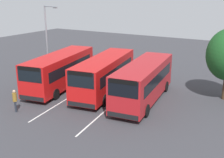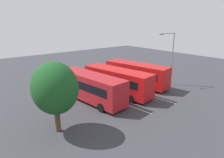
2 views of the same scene
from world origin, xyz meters
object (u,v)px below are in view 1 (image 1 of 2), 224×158
object	(u,v)px
bus_far_left	(60,70)
bus_center_left	(104,74)
pedestrian	(15,99)
bus_center_right	(144,81)
street_lamp	(48,36)

from	to	relation	value
bus_far_left	bus_center_left	size ratio (longest dim) A/B	1.00
bus_far_left	pedestrian	bearing A→B (deg)	-2.91
bus_far_left	bus_center_right	size ratio (longest dim) A/B	1.01
bus_far_left	street_lamp	bearing A→B (deg)	-135.74
bus_center_right	pedestrian	xyz separation A→B (m)	(7.08, -7.51, -0.72)
bus_far_left	street_lamp	size ratio (longest dim) A/B	1.31
bus_center_left	bus_center_right	bearing A→B (deg)	78.16
pedestrian	street_lamp	world-z (taller)	street_lamp
pedestrian	bus_far_left	bearing A→B (deg)	38.98
bus_far_left	street_lamp	xyz separation A→B (m)	(-2.85, -4.00, 2.58)
bus_center_left	pedestrian	distance (m)	8.10
bus_center_right	street_lamp	distance (m)	12.77
bus_center_left	pedestrian	world-z (taller)	bus_center_left
bus_center_left	bus_center_right	distance (m)	3.94
bus_center_left	bus_center_right	xyz separation A→B (m)	(0.16, 3.94, 0.00)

